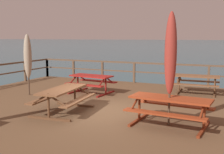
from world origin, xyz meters
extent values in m
plane|color=#2D5B6B|center=(0.00, 0.00, 0.00)|extent=(600.00, 600.00, 0.00)
cube|color=brown|center=(0.00, 0.00, 0.44)|extent=(13.28, 11.91, 0.88)
cube|color=brown|center=(0.00, 5.80, 1.93)|extent=(12.98, 0.09, 0.08)
cube|color=brown|center=(0.00, 5.80, 1.46)|extent=(12.98, 0.07, 0.06)
cube|color=brown|center=(-6.49, 5.80, 1.40)|extent=(0.10, 0.10, 1.05)
cube|color=brown|center=(-4.64, 5.80, 1.40)|extent=(0.10, 0.10, 1.05)
cube|color=brown|center=(-2.78, 5.80, 1.40)|extent=(0.10, 0.10, 1.05)
cube|color=brown|center=(-0.93, 5.80, 1.40)|extent=(0.10, 0.10, 1.05)
cube|color=brown|center=(0.93, 5.80, 1.40)|extent=(0.10, 0.10, 1.05)
cube|color=brown|center=(2.78, 5.80, 1.40)|extent=(0.10, 0.10, 1.05)
cube|color=brown|center=(-6.49, 3.87, 1.40)|extent=(0.10, 0.10, 1.05)
cube|color=brown|center=(-6.49, 5.80, 1.40)|extent=(0.10, 0.10, 1.05)
cube|color=#993819|center=(2.36, -0.52, 1.62)|extent=(2.22, 0.93, 0.05)
cube|color=#993819|center=(2.32, -1.08, 1.32)|extent=(2.18, 0.45, 0.04)
cube|color=#993819|center=(2.41, 0.04, 1.32)|extent=(2.18, 0.45, 0.04)
cube|color=maroon|center=(1.46, -0.45, 0.91)|extent=(0.19, 1.40, 0.06)
cylinder|color=maroon|center=(1.46, -0.45, 1.25)|extent=(0.07, 0.07, 0.74)
cylinder|color=maroon|center=(1.44, -0.73, 1.47)|extent=(0.10, 0.63, 0.37)
cylinder|color=maroon|center=(1.48, -0.17, 1.47)|extent=(0.10, 0.63, 0.37)
cube|color=maroon|center=(3.26, -0.59, 0.91)|extent=(0.19, 1.40, 0.06)
cylinder|color=maroon|center=(3.26, -0.59, 1.25)|extent=(0.07, 0.07, 0.74)
cylinder|color=maroon|center=(3.24, -0.87, 1.47)|extent=(0.10, 0.63, 0.37)
cylinder|color=maroon|center=(3.28, -0.31, 1.47)|extent=(0.10, 0.63, 0.37)
cube|color=maroon|center=(-1.67, 2.48, 1.62)|extent=(1.85, 0.92, 0.05)
cube|color=maroon|center=(-1.72, 1.92, 1.32)|extent=(1.80, 0.44, 0.04)
cube|color=maroon|center=(-1.62, 3.03, 1.32)|extent=(1.80, 0.44, 0.04)
cube|color=maroon|center=(-2.38, 2.54, 0.91)|extent=(0.20, 1.40, 0.06)
cylinder|color=maroon|center=(-2.38, 2.54, 1.25)|extent=(0.07, 0.07, 0.74)
cylinder|color=maroon|center=(-2.41, 2.26, 1.47)|extent=(0.11, 0.63, 0.37)
cylinder|color=maroon|center=(-2.36, 2.82, 1.47)|extent=(0.11, 0.63, 0.37)
cube|color=maroon|center=(-0.96, 2.41, 0.91)|extent=(0.20, 1.40, 0.06)
cylinder|color=maroon|center=(-0.96, 2.41, 1.25)|extent=(0.07, 0.07, 0.74)
cylinder|color=maroon|center=(-0.99, 2.13, 1.47)|extent=(0.11, 0.63, 0.37)
cylinder|color=maroon|center=(-0.94, 2.69, 1.47)|extent=(0.11, 0.63, 0.37)
cube|color=brown|center=(2.44, 4.27, 1.62)|extent=(1.85, 0.84, 0.05)
cube|color=brown|center=(2.47, 3.71, 1.32)|extent=(1.83, 0.36, 0.04)
cube|color=brown|center=(2.42, 4.83, 1.32)|extent=(1.83, 0.36, 0.04)
cube|color=brown|center=(1.71, 4.24, 0.91)|extent=(0.14, 1.40, 0.06)
cylinder|color=brown|center=(1.71, 4.24, 1.25)|extent=(0.07, 0.07, 0.74)
cylinder|color=brown|center=(1.72, 3.96, 1.47)|extent=(0.08, 0.63, 0.37)
cylinder|color=brown|center=(1.70, 4.52, 1.47)|extent=(0.08, 0.63, 0.37)
cube|color=brown|center=(3.17, 4.30, 0.91)|extent=(0.14, 1.40, 0.06)
cylinder|color=brown|center=(3.17, 4.30, 1.25)|extent=(0.07, 0.07, 0.74)
cylinder|color=brown|center=(3.18, 4.02, 1.47)|extent=(0.08, 0.63, 0.37)
cylinder|color=brown|center=(3.16, 4.58, 1.47)|extent=(0.08, 0.63, 0.37)
cube|color=brown|center=(-1.05, -0.60, 1.62)|extent=(0.96, 2.15, 0.05)
cube|color=brown|center=(-0.49, -0.55, 1.32)|extent=(0.48, 2.10, 0.04)
cube|color=brown|center=(-1.60, -0.66, 1.32)|extent=(0.48, 2.10, 0.04)
cube|color=brown|center=(-0.96, -1.46, 0.91)|extent=(1.40, 0.21, 0.06)
cylinder|color=brown|center=(-0.96, -1.46, 1.25)|extent=(0.07, 0.07, 0.74)
cylinder|color=brown|center=(-0.68, -1.44, 1.47)|extent=(0.63, 0.12, 0.37)
cylinder|color=brown|center=(-1.24, -1.49, 1.47)|extent=(0.63, 0.12, 0.37)
cube|color=brown|center=(-1.13, 0.25, 0.91)|extent=(1.40, 0.21, 0.06)
cylinder|color=brown|center=(-1.13, 0.25, 1.25)|extent=(0.07, 0.07, 0.74)
cylinder|color=brown|center=(-0.85, 0.28, 1.47)|extent=(0.63, 0.12, 0.37)
cylinder|color=brown|center=(-1.41, 0.23, 1.47)|extent=(0.63, 0.12, 0.37)
cylinder|color=#4C3828|center=(2.34, -0.54, 2.32)|extent=(0.06, 0.06, 2.89)
ellipsoid|color=#A33328|center=(2.34, -0.54, 2.83)|extent=(0.32, 0.32, 2.19)
cylinder|color=maroon|center=(2.34, -0.54, 2.67)|extent=(0.21, 0.21, 0.05)
cone|color=#4C3828|center=(2.34, -0.54, 3.84)|extent=(0.10, 0.10, 0.14)
cylinder|color=#4C3828|center=(-3.84, 1.07, 2.06)|extent=(0.06, 0.06, 2.37)
ellipsoid|color=tan|center=(-3.84, 1.07, 2.48)|extent=(0.32, 0.32, 1.80)
cylinder|color=#685B4C|center=(-3.84, 1.07, 2.35)|extent=(0.21, 0.21, 0.05)
cone|color=#4C3828|center=(-3.84, 1.07, 3.32)|extent=(0.10, 0.10, 0.14)
camera|label=1|loc=(3.93, -7.90, 3.27)|focal=44.79mm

